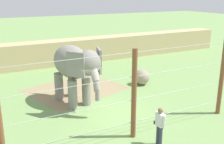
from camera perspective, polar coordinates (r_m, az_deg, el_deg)
The scene contains 7 objects.
ground_plane at distance 14.37m, azimuth -1.61°, elevation -8.52°, with size 120.00×120.00×0.00m, color #759956.
dirt_patch at distance 17.83m, azimuth -7.68°, elevation -3.59°, with size 5.58×4.68×0.01m, color #937F5B.
embankment_wall at distance 23.84m, azimuth -13.06°, elevation 3.85°, with size 36.00×1.80×2.08m, color tan.
elephant at distance 14.88m, azimuth -7.91°, elevation 1.31°, with size 2.18×4.49×3.35m.
enrichment_ball at distance 18.51m, azimuth 6.27°, elevation -1.06°, with size 1.06×1.06×1.06m, color gray.
cable_fence at distance 11.36m, azimuth 4.50°, elevation -4.73°, with size 11.43×0.22×3.93m.
zookeeper at distance 11.29m, azimuth 10.03°, elevation -10.92°, with size 0.23×0.58×1.67m.
Camera 1 is at (-5.61, -11.76, 6.07)m, focal length 43.45 mm.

